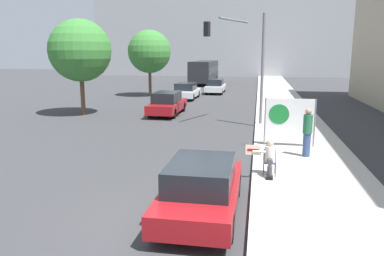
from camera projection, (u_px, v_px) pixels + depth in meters
name	position (u px, v px, depth m)	size (l,w,h in m)	color
ground_plane	(190.00, 220.00, 9.22)	(160.00, 160.00, 0.00)	#38383A
sidewalk_curb	(287.00, 118.00, 23.10)	(3.87, 90.00, 0.18)	#B7B2A8
building_backdrop_far	(242.00, 3.00, 68.03)	(52.00, 12.00, 25.85)	#99999E
seated_protester	(269.00, 157.00, 11.94)	(0.98, 0.77, 1.16)	#474C56
jogger_on_sidewalk	(307.00, 132.00, 14.06)	(0.34, 0.34, 1.85)	#334775
protest_banner	(289.00, 121.00, 15.70)	(2.09, 0.06, 2.01)	slate
traffic_light_pole	(241.00, 50.00, 20.79)	(3.52, 3.29, 5.95)	slate
parked_car_curbside	(201.00, 188.00, 9.43)	(1.81, 4.34, 1.42)	maroon
car_on_road_nearest	(167.00, 103.00, 24.88)	(1.75, 4.78, 1.52)	maroon
car_on_road_midblock	(186.00, 91.00, 33.38)	(1.89, 4.63, 1.45)	silver
car_on_road_distant	(215.00, 86.00, 38.14)	(1.72, 4.48, 1.45)	silver
city_bus_on_road	(204.00, 71.00, 49.52)	(2.59, 10.43, 3.00)	#232328
street_tree_near_curb	(80.00, 51.00, 24.08)	(4.01, 4.01, 6.21)	brown
street_tree_midblock	(149.00, 52.00, 34.91)	(4.01, 4.01, 6.18)	brown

